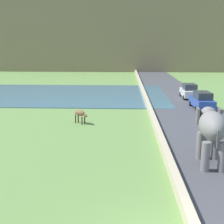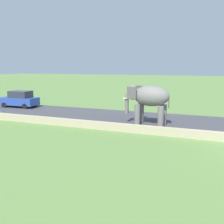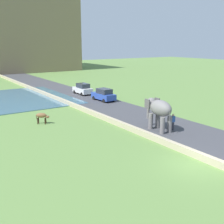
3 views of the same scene
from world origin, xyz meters
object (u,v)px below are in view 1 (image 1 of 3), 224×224
object	(u,v)px
elephant	(212,128)
car_blue	(202,100)
car_white	(189,91)
cow_brown	(80,114)

from	to	relation	value
elephant	car_blue	world-z (taller)	elephant
car_white	cow_brown	distance (m)	17.04
car_white	cow_brown	size ratio (longest dim) A/B	3.09
elephant	car_blue	xyz separation A→B (m)	(3.13, 14.62, -1.14)
car_blue	cow_brown	distance (m)	13.08
car_blue	cow_brown	world-z (taller)	car_blue
elephant	car_white	xyz separation A→B (m)	(3.13, 20.94, -1.14)
car_blue	car_white	xyz separation A→B (m)	(-0.00, 6.32, 0.00)
car_white	cow_brown	world-z (taller)	car_white
elephant	cow_brown	world-z (taller)	elephant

